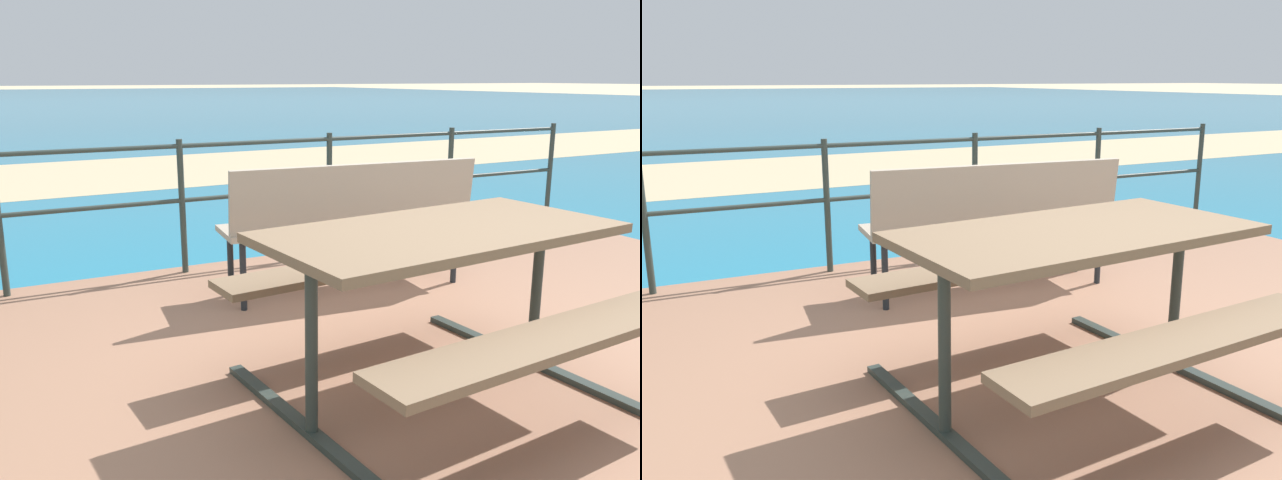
% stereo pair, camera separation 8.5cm
% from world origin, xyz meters
% --- Properties ---
extents(ground_plane, '(240.00, 240.00, 0.00)m').
position_xyz_m(ground_plane, '(0.00, 0.00, 0.00)').
color(ground_plane, beige).
extents(patio_paving, '(6.40, 5.20, 0.06)m').
position_xyz_m(patio_paving, '(0.00, 0.00, 0.03)').
color(patio_paving, '#996B51').
rests_on(patio_paving, ground).
extents(sea_water, '(90.00, 90.00, 0.01)m').
position_xyz_m(sea_water, '(0.00, 40.00, 0.01)').
color(sea_water, teal).
rests_on(sea_water, ground).
extents(beach_strip, '(54.09, 5.30, 0.01)m').
position_xyz_m(beach_strip, '(0.00, 8.27, 0.01)').
color(beach_strip, tan).
rests_on(beach_strip, ground).
extents(picnic_table, '(1.63, 1.54, 0.77)m').
position_xyz_m(picnic_table, '(-0.15, 0.06, 0.65)').
color(picnic_table, '#7A6047').
rests_on(picnic_table, patio_paving).
extents(park_bench, '(1.68, 0.56, 0.86)m').
position_xyz_m(park_bench, '(0.25, 1.51, 0.59)').
color(park_bench, tan).
rests_on(park_bench, patio_paving).
extents(railing_fence, '(5.94, 0.04, 0.96)m').
position_xyz_m(railing_fence, '(0.00, 2.45, 0.66)').
color(railing_fence, '#2D3833').
rests_on(railing_fence, patio_paving).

